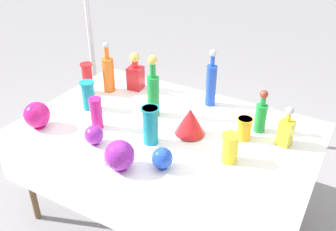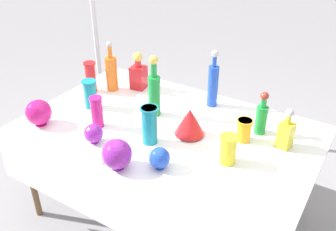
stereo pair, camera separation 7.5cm
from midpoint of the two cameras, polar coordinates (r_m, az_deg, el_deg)
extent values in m
plane|color=gray|center=(2.88, 0.77, -14.88)|extent=(40.00, 40.00, 0.00)
cube|color=white|center=(2.40, 0.89, -2.37)|extent=(1.84, 1.19, 0.03)
cube|color=white|center=(2.12, -7.69, -13.56)|extent=(1.84, 0.01, 0.35)
cylinder|color=brown|center=(2.79, -19.48, -8.63)|extent=(0.04, 0.04, 0.73)
cylinder|color=brown|center=(3.35, -6.92, 0.19)|extent=(0.04, 0.04, 0.73)
cylinder|color=brown|center=(2.80, 21.08, -8.86)|extent=(0.04, 0.04, 0.73)
cylinder|color=blue|center=(2.62, 7.65, 4.41)|extent=(0.07, 0.07, 0.30)
cylinder|color=blue|center=(2.54, 7.94, 8.18)|extent=(0.03, 0.03, 0.08)
sphere|color=#B2B2B7|center=(2.52, 8.03, 9.30)|extent=(0.05, 0.05, 0.05)
cylinder|color=#198C38|center=(2.48, -1.24, 2.98)|extent=(0.08, 0.08, 0.28)
cylinder|color=#198C38|center=(2.40, -1.29, 6.97)|extent=(0.04, 0.04, 0.10)
sphere|color=gold|center=(2.38, -1.31, 8.46)|extent=(0.06, 0.06, 0.06)
cylinder|color=#198C38|center=(2.39, 14.86, -0.68)|extent=(0.07, 0.07, 0.18)
cylinder|color=#198C38|center=(2.33, 15.25, 1.88)|extent=(0.04, 0.04, 0.06)
sphere|color=maroon|center=(2.31, 15.41, 2.88)|extent=(0.05, 0.05, 0.05)
cylinder|color=orange|center=(2.85, -7.85, 6.28)|extent=(0.09, 0.09, 0.26)
cylinder|color=orange|center=(2.78, -8.10, 9.54)|extent=(0.03, 0.03, 0.09)
sphere|color=#B2B2B7|center=(2.76, -8.19, 10.67)|extent=(0.04, 0.04, 0.04)
cube|color=yellow|center=(2.30, 18.36, -2.90)|extent=(0.09, 0.09, 0.16)
cylinder|color=yellow|center=(2.25, 18.81, -0.59)|extent=(0.03, 0.03, 0.05)
sphere|color=#B2B2B7|center=(2.23, 18.99, 0.34)|extent=(0.05, 0.05, 0.05)
cube|color=red|center=(2.87, -3.76, 5.79)|extent=(0.12, 0.12, 0.17)
cylinder|color=red|center=(2.83, -3.84, 7.93)|extent=(0.05, 0.05, 0.06)
sphere|color=gold|center=(2.81, -3.88, 8.89)|extent=(0.07, 0.07, 0.07)
cylinder|color=yellow|center=(2.10, 10.16, -5.11)|extent=(0.09, 0.09, 0.17)
cylinder|color=yellow|center=(2.05, 10.36, -3.29)|extent=(0.10, 0.10, 0.01)
cylinder|color=orange|center=(2.30, 12.41, -2.22)|extent=(0.08, 0.08, 0.14)
cylinder|color=orange|center=(2.27, 12.59, -0.83)|extent=(0.10, 0.10, 0.01)
cylinder|color=#C61972|center=(2.40, -9.90, 0.52)|extent=(0.07, 0.07, 0.21)
cylinder|color=#C61972|center=(2.36, -10.11, 2.60)|extent=(0.08, 0.08, 0.01)
cylinder|color=red|center=(2.85, -10.95, 5.75)|extent=(0.07, 0.07, 0.23)
cylinder|color=red|center=(2.81, -11.17, 7.81)|extent=(0.09, 0.09, 0.01)
cylinder|color=teal|center=(2.21, -1.86, -1.48)|extent=(0.09, 0.09, 0.24)
cylinder|color=teal|center=(2.15, -1.91, 1.06)|extent=(0.11, 0.11, 0.01)
cylinder|color=teal|center=(2.64, -10.97, 3.22)|extent=(0.09, 0.09, 0.20)
cylinder|color=teal|center=(2.60, -11.17, 5.08)|extent=(0.10, 0.10, 0.01)
cylinder|color=red|center=(2.34, 4.17, -2.80)|extent=(0.09, 0.09, 0.01)
cone|color=red|center=(2.29, 4.26, -0.91)|extent=(0.19, 0.19, 0.17)
cylinder|color=purple|center=(2.09, -6.60, -7.78)|extent=(0.08, 0.08, 0.01)
sphere|color=purple|center=(2.03, -6.75, -5.85)|extent=(0.17, 0.17, 0.17)
cylinder|color=blue|center=(2.07, -0.24, -7.85)|extent=(0.05, 0.05, 0.01)
sphere|color=blue|center=(2.03, -0.25, -6.47)|extent=(0.12, 0.12, 0.12)
cylinder|color=purple|center=(2.30, -10.22, -3.96)|extent=(0.05, 0.05, 0.01)
sphere|color=purple|center=(2.27, -10.36, -2.68)|extent=(0.12, 0.12, 0.12)
cylinder|color=#C61972|center=(2.56, -17.99, -1.22)|extent=(0.07, 0.07, 0.01)
sphere|color=#C61972|center=(2.52, -18.31, 0.46)|extent=(0.17, 0.17, 0.17)
cube|color=white|center=(2.12, -9.56, -6.69)|extent=(0.05, 0.02, 0.04)
cylinder|color=silver|center=(3.43, -10.82, 16.61)|extent=(0.04, 0.04, 2.49)
cylinder|color=#333338|center=(3.91, -9.09, -1.07)|extent=(0.18, 0.18, 0.04)
camera|label=1|loc=(0.04, -89.09, 0.55)|focal=40.00mm
camera|label=2|loc=(0.04, 90.91, -0.55)|focal=40.00mm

